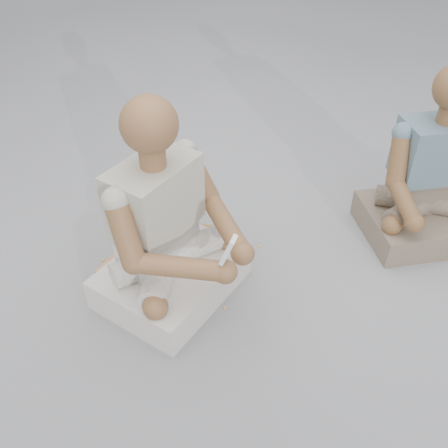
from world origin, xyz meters
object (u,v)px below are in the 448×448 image
(tool_tray, at_px, (174,255))
(craftsman, at_px, (167,236))
(companion, at_px, (431,184))
(carved_panel, at_px, (168,271))

(tool_tray, height_order, craftsman, craftsman)
(tool_tray, bearing_deg, craftsman, -74.84)
(companion, bearing_deg, tool_tray, 1.34)
(tool_tray, bearing_deg, carved_panel, -95.97)
(craftsman, distance_m, companion, 1.24)
(companion, bearing_deg, carved_panel, 3.97)
(craftsman, bearing_deg, carved_panel, -131.51)
(carved_panel, distance_m, tool_tray, 0.08)
(carved_panel, height_order, craftsman, craftsman)
(carved_panel, height_order, companion, companion)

